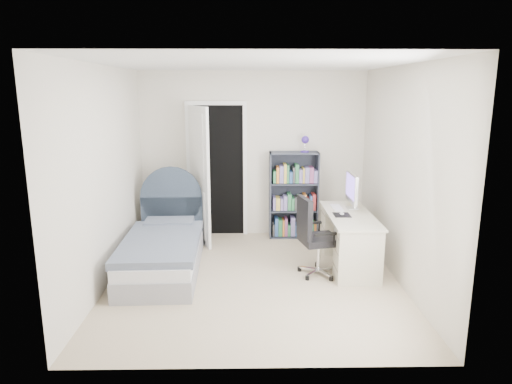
{
  "coord_description": "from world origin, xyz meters",
  "views": [
    {
      "loc": [
        -0.07,
        -5.12,
        2.22
      ],
      "look_at": [
        0.02,
        0.06,
        1.06
      ],
      "focal_mm": 32.0,
      "sensor_mm": 36.0,
      "label": 1
    }
  ],
  "objects_px": {
    "bed": "(164,249)",
    "desk": "(349,237)",
    "floor_lamp": "(198,204)",
    "office_chair": "(313,233)",
    "bookcase": "(294,199)",
    "nightstand": "(176,215)"
  },
  "relations": [
    {
      "from": "desk",
      "to": "office_chair",
      "type": "relative_size",
      "value": 1.44
    },
    {
      "from": "nightstand",
      "to": "bookcase",
      "type": "bearing_deg",
      "value": 0.62
    },
    {
      "from": "floor_lamp",
      "to": "nightstand",
      "type": "bearing_deg",
      "value": 163.62
    },
    {
      "from": "desk",
      "to": "office_chair",
      "type": "xyz_separation_m",
      "value": [
        -0.51,
        -0.33,
        0.16
      ]
    },
    {
      "from": "bookcase",
      "to": "bed",
      "type": "bearing_deg",
      "value": -143.62
    },
    {
      "from": "bed",
      "to": "bookcase",
      "type": "relative_size",
      "value": 1.24
    },
    {
      "from": "bed",
      "to": "office_chair",
      "type": "bearing_deg",
      "value": -6.66
    },
    {
      "from": "floor_lamp",
      "to": "office_chair",
      "type": "bearing_deg",
      "value": -42.18
    },
    {
      "from": "bed",
      "to": "desk",
      "type": "height_order",
      "value": "bed"
    },
    {
      "from": "bed",
      "to": "desk",
      "type": "xyz_separation_m",
      "value": [
        2.36,
        0.11,
        0.11
      ]
    },
    {
      "from": "floor_lamp",
      "to": "office_chair",
      "type": "relative_size",
      "value": 1.39
    },
    {
      "from": "bed",
      "to": "floor_lamp",
      "type": "relative_size",
      "value": 1.42
    },
    {
      "from": "bookcase",
      "to": "desk",
      "type": "distance_m",
      "value": 1.35
    },
    {
      "from": "floor_lamp",
      "to": "bookcase",
      "type": "xyz_separation_m",
      "value": [
        1.45,
        0.12,
        0.04
      ]
    },
    {
      "from": "floor_lamp",
      "to": "desk",
      "type": "height_order",
      "value": "floor_lamp"
    },
    {
      "from": "floor_lamp",
      "to": "desk",
      "type": "bearing_deg",
      "value": -27.55
    },
    {
      "from": "bookcase",
      "to": "office_chair",
      "type": "distance_m",
      "value": 1.52
    },
    {
      "from": "nightstand",
      "to": "bookcase",
      "type": "relative_size",
      "value": 0.35
    },
    {
      "from": "floor_lamp",
      "to": "bed",
      "type": "bearing_deg",
      "value": -104.9
    },
    {
      "from": "nightstand",
      "to": "floor_lamp",
      "type": "xyz_separation_m",
      "value": [
        0.35,
        -0.1,
        0.2
      ]
    },
    {
      "from": "desk",
      "to": "nightstand",
      "type": "bearing_deg",
      "value": 153.98
    },
    {
      "from": "bed",
      "to": "nightstand",
      "type": "bearing_deg",
      "value": 91.83
    }
  ]
}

